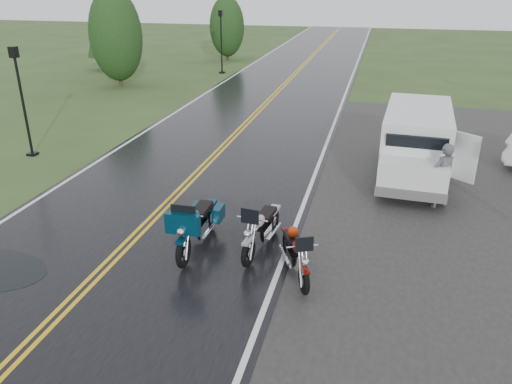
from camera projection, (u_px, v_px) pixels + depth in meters
ground at (122, 252)px, 11.84m from camera, size 120.00×120.00×0.00m
road at (237, 133)px, 20.75m from camera, size 8.00×100.00×0.04m
motorcycle_red at (304, 270)px, 9.98m from camera, size 1.50×2.19×1.22m
motorcycle_teal at (183, 240)px, 10.86m from camera, size 0.92×2.47×1.46m
motorcycle_silver at (248, 242)px, 10.91m from camera, size 1.09×2.35×1.34m
van_white at (384, 159)px, 14.59m from camera, size 2.47×5.74×2.20m
person_at_van at (443, 177)px, 13.77m from camera, size 0.81×0.76×1.86m
lamp_post_near_left at (23, 102)px, 17.51m from camera, size 0.34×0.34×3.91m
lamp_post_far_left at (221, 42)px, 33.11m from camera, size 0.35×0.35×4.10m
tree_left_mid at (117, 45)px, 28.91m from camera, size 3.03×3.03×4.74m
tree_left_far at (227, 33)px, 38.41m from camera, size 2.65×2.65×4.08m
pine_left_far at (104, 30)px, 34.04m from camera, size 2.58×2.58×5.38m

